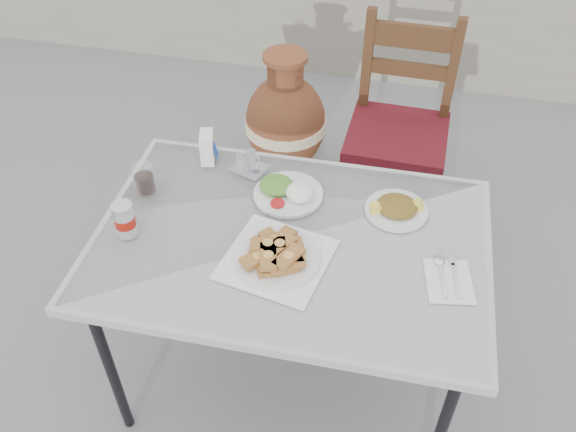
% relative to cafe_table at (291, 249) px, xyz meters
% --- Properties ---
extents(ground, '(80.00, 80.00, 0.00)m').
position_rel_cafe_table_xyz_m(ground, '(-0.09, -0.03, -0.71)').
color(ground, slate).
rests_on(ground, ground).
extents(cafe_table, '(1.27, 0.88, 0.77)m').
position_rel_cafe_table_xyz_m(cafe_table, '(0.00, 0.00, 0.00)').
color(cafe_table, black).
rests_on(cafe_table, ground).
extents(pide_plate, '(0.36, 0.36, 0.06)m').
position_rel_cafe_table_xyz_m(pide_plate, '(-0.02, -0.10, 0.08)').
color(pide_plate, white).
rests_on(pide_plate, cafe_table).
extents(salad_rice_plate, '(0.24, 0.24, 0.06)m').
position_rel_cafe_table_xyz_m(salad_rice_plate, '(-0.06, 0.20, 0.08)').
color(salad_rice_plate, silver).
rests_on(salad_rice_plate, cafe_table).
extents(salad_chopped_plate, '(0.21, 0.21, 0.05)m').
position_rel_cafe_table_xyz_m(salad_chopped_plate, '(0.32, 0.20, 0.07)').
color(salad_chopped_plate, silver).
rests_on(salad_chopped_plate, cafe_table).
extents(soda_can, '(0.07, 0.07, 0.12)m').
position_rel_cafe_table_xyz_m(soda_can, '(-0.51, -0.10, 0.11)').
color(soda_can, silver).
rests_on(soda_can, cafe_table).
extents(cola_glass, '(0.07, 0.07, 0.10)m').
position_rel_cafe_table_xyz_m(cola_glass, '(-0.54, 0.12, 0.10)').
color(cola_glass, white).
rests_on(cola_glass, cafe_table).
extents(napkin_holder, '(0.08, 0.10, 0.11)m').
position_rel_cafe_table_xyz_m(napkin_holder, '(-0.38, 0.33, 0.11)').
color(napkin_holder, white).
rests_on(napkin_holder, cafe_table).
extents(condiment_caddy, '(0.13, 0.12, 0.08)m').
position_rel_cafe_table_xyz_m(condiment_caddy, '(-0.22, 0.30, 0.08)').
color(condiment_caddy, silver).
rests_on(condiment_caddy, cafe_table).
extents(cutlery_napkin, '(0.16, 0.20, 0.01)m').
position_rel_cafe_table_xyz_m(cutlery_napkin, '(0.49, -0.06, 0.06)').
color(cutlery_napkin, white).
rests_on(cutlery_napkin, cafe_table).
extents(chair, '(0.46, 0.46, 1.01)m').
position_rel_cafe_table_xyz_m(chair, '(0.27, 1.05, -0.19)').
color(chair, '#3B1B10').
rests_on(chair, ground).
extents(terracotta_urn, '(0.42, 0.42, 0.74)m').
position_rel_cafe_table_xyz_m(terracotta_urn, '(-0.30, 1.22, -0.37)').
color(terracotta_urn, brown).
rests_on(terracotta_urn, ground).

